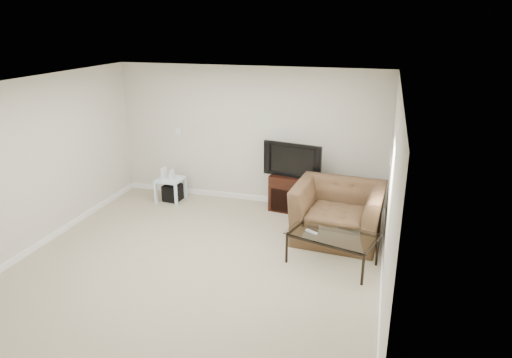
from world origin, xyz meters
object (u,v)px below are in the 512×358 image
(subwoofer, at_px, (173,192))
(coffee_table, at_px, (332,249))
(tv_stand, at_px, (294,192))
(recliner, at_px, (339,203))
(side_table, at_px, (171,189))
(television, at_px, (294,159))

(subwoofer, bearing_deg, coffee_table, -26.38)
(tv_stand, xyz_separation_m, recliner, (0.88, -0.94, 0.26))
(subwoofer, height_order, coffee_table, coffee_table)
(tv_stand, relative_size, coffee_table, 0.66)
(tv_stand, height_order, recliner, recliner)
(tv_stand, bearing_deg, subwoofer, -168.24)
(side_table, xyz_separation_m, recliner, (3.20, -0.71, 0.36))
(tv_stand, distance_m, recliner, 1.32)
(subwoofer, xyz_separation_m, recliner, (3.17, -0.73, 0.43))
(television, height_order, subwoofer, television)
(side_table, height_order, coffee_table, coffee_table)
(tv_stand, height_order, side_table, tv_stand)
(subwoofer, distance_m, recliner, 3.28)
(side_table, distance_m, recliner, 3.30)
(subwoofer, bearing_deg, tv_stand, 5.28)
(tv_stand, bearing_deg, television, -90.00)
(coffee_table, bearing_deg, subwoofer, 153.62)
(tv_stand, bearing_deg, coffee_table, -56.87)
(recliner, bearing_deg, subwoofer, 171.09)
(television, bearing_deg, subwoofer, -164.80)
(side_table, distance_m, subwoofer, 0.07)
(tv_stand, distance_m, side_table, 2.33)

